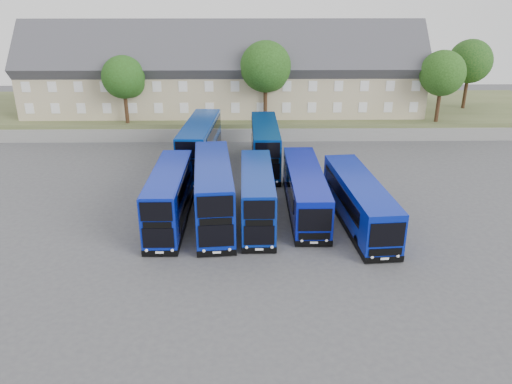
# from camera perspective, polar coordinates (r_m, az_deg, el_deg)

# --- Properties ---
(ground) EXTENTS (120.00, 120.00, 0.00)m
(ground) POSITION_cam_1_polar(r_m,az_deg,el_deg) (35.89, -0.84, -5.18)
(ground) COLOR #46464B
(ground) RESTS_ON ground
(retaining_wall) EXTENTS (70.00, 0.40, 1.50)m
(retaining_wall) POSITION_cam_1_polar(r_m,az_deg,el_deg) (58.02, -0.89, 6.53)
(retaining_wall) COLOR slate
(retaining_wall) RESTS_ON ground
(earth_bank) EXTENTS (80.00, 20.00, 2.00)m
(earth_bank) POSITION_cam_1_polar(r_m,az_deg,el_deg) (67.64, -0.90, 9.05)
(earth_bank) COLOR #4E5932
(earth_bank) RESTS_ON ground
(terrace_row) EXTENTS (48.00, 10.40, 11.20)m
(terrace_row) POSITION_cam_1_polar(r_m,az_deg,el_deg) (62.69, -3.74, 13.16)
(terrace_row) COLOR tan
(terrace_row) RESTS_ON earth_bank
(dd_front_left) EXTENTS (2.44, 10.47, 4.15)m
(dd_front_left) POSITION_cam_1_polar(r_m,az_deg,el_deg) (37.60, -9.86, -0.76)
(dd_front_left) COLOR #081CA1
(dd_front_left) RESTS_ON ground
(dd_front_mid) EXTENTS (3.65, 11.71, 4.58)m
(dd_front_mid) POSITION_cam_1_polar(r_m,az_deg,el_deg) (37.57, -4.87, -0.16)
(dd_front_mid) COLOR #081E98
(dd_front_mid) RESTS_ON ground
(dd_front_right) EXTENTS (2.46, 10.30, 4.08)m
(dd_front_right) POSITION_cam_1_polar(r_m,az_deg,el_deg) (37.36, 0.12, -0.62)
(dd_front_right) COLOR #072491
(dd_front_right) RESTS_ON ground
(dd_rear_left) EXTENTS (3.49, 11.75, 4.61)m
(dd_rear_left) POSITION_cam_1_polar(r_m,az_deg,el_deg) (48.92, -6.38, 5.20)
(dd_rear_left) COLOR navy
(dd_rear_left) RESTS_ON ground
(dd_rear_right) EXTENTS (2.60, 10.94, 4.33)m
(dd_rear_right) POSITION_cam_1_polar(r_m,az_deg,el_deg) (48.95, 1.04, 5.18)
(dd_rear_right) COLOR navy
(dd_rear_right) RESTS_ON ground
(coach_east_a) EXTENTS (2.63, 12.40, 3.39)m
(coach_east_a) POSITION_cam_1_polar(r_m,az_deg,el_deg) (39.53, 5.61, 0.06)
(coach_east_a) COLOR #08159F
(coach_east_a) RESTS_ON ground
(coach_east_b) EXTENTS (3.60, 12.61, 3.40)m
(coach_east_b) POSITION_cam_1_polar(r_m,az_deg,el_deg) (38.12, 11.67, -1.17)
(coach_east_b) COLOR #081DA0
(coach_east_b) RESTS_ON ground
(tree_west) EXTENTS (4.80, 4.80, 7.65)m
(tree_west) POSITION_cam_1_polar(r_m,az_deg,el_deg) (59.36, -14.76, 12.41)
(tree_west) COLOR #382314
(tree_west) RESTS_ON earth_bank
(tree_mid) EXTENTS (5.76, 5.76, 9.18)m
(tree_mid) POSITION_cam_1_polar(r_m,az_deg,el_deg) (58.08, 1.25, 13.93)
(tree_mid) COLOR #382314
(tree_mid) RESTS_ON earth_bank
(tree_east) EXTENTS (5.12, 5.12, 8.16)m
(tree_east) POSITION_cam_1_polar(r_m,az_deg,el_deg) (61.75, 20.61, 12.42)
(tree_east) COLOR #382314
(tree_east) RESTS_ON earth_bank
(tree_far) EXTENTS (5.44, 5.44, 8.67)m
(tree_far) POSITION_cam_1_polar(r_m,az_deg,el_deg) (70.39, 23.33, 13.39)
(tree_far) COLOR #382314
(tree_far) RESTS_ON earth_bank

